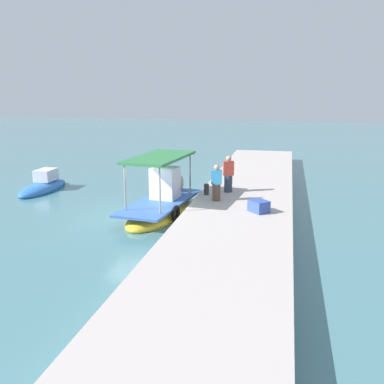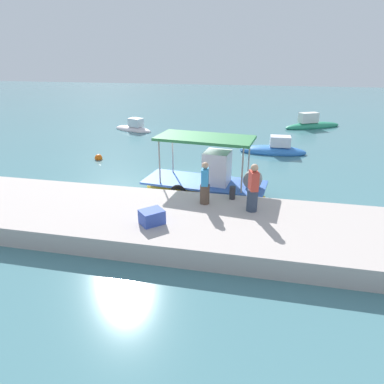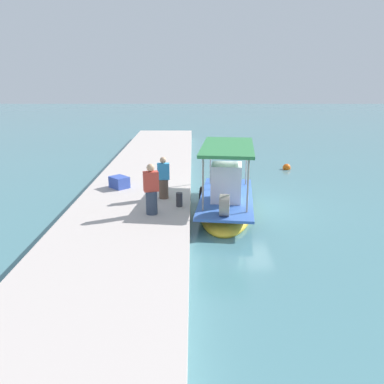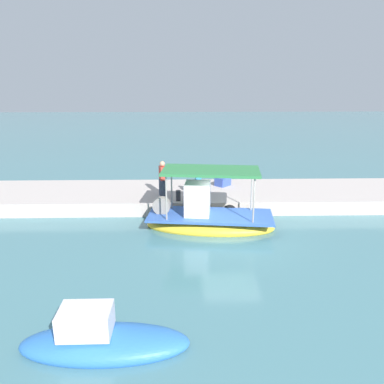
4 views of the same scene
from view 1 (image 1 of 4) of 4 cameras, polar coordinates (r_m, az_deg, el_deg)
The scene contains 8 objects.
ground_plane at distance 19.61m, azimuth -7.36°, elevation -3.54°, with size 120.00×120.00×0.00m, color teal.
dock_quay at distance 18.50m, azimuth 6.10°, elevation -3.40°, with size 36.00×4.44×0.71m, color #BBAEA7.
main_fishing_boat at distance 20.10m, azimuth -4.03°, elevation -1.59°, with size 6.00×2.76×3.09m.
fisherman_near_bollard at distance 19.66m, azimuth 3.22°, elevation 1.01°, with size 0.40×0.49×1.66m.
fisherman_by_crate at distance 21.36m, azimuth 4.79°, elevation 2.16°, with size 0.49×0.56×1.80m.
mooring_bollard at distance 20.84m, azimuth 1.91°, elevation 0.36°, with size 0.24×0.24×0.52m, color #2D2D33.
cargo_crate at distance 18.14m, azimuth 8.75°, elevation -1.86°, with size 0.76×0.61×0.49m, color #3750B0.
moored_boat_near at distance 26.23m, azimuth -18.92°, elevation 0.69°, with size 4.31×1.56×1.40m.
Camera 1 is at (-17.60, -6.47, 5.73)m, focal length 40.67 mm.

